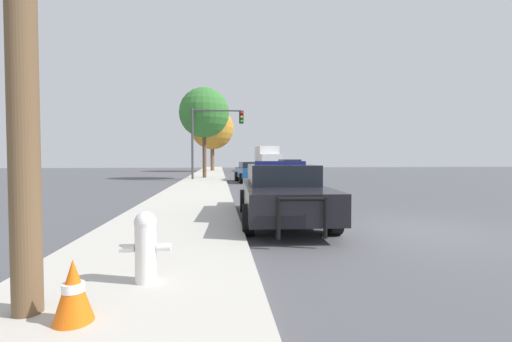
{
  "coord_description": "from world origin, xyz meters",
  "views": [
    {
      "loc": [
        -4.08,
        -6.99,
        1.56
      ],
      "look_at": [
        -1.97,
        12.45,
        0.87
      ],
      "focal_mm": 24.0,
      "sensor_mm": 36.0,
      "label": 1
    }
  ],
  "objects_px": {
    "police_car": "(281,191)",
    "box_truck": "(267,158)",
    "traffic_light": "(213,129)",
    "car_background_oncoming": "(290,168)",
    "tree_sidewalk_far": "(212,128)",
    "tree_sidewalk_mid": "(204,113)",
    "fire_hydrant": "(146,244)",
    "car_background_midblock": "(251,171)",
    "traffic_cone": "(73,290)"
  },
  "relations": [
    {
      "from": "box_truck",
      "to": "car_background_oncoming",
      "type": "bearing_deg",
      "value": 89.25
    },
    {
      "from": "box_truck",
      "to": "tree_sidewalk_mid",
      "type": "bearing_deg",
      "value": 64.78
    },
    {
      "from": "tree_sidewalk_far",
      "to": "car_background_midblock",
      "type": "bearing_deg",
      "value": -81.38
    },
    {
      "from": "fire_hydrant",
      "to": "tree_sidewalk_far",
      "type": "height_order",
      "value": "tree_sidewalk_far"
    },
    {
      "from": "car_background_oncoming",
      "to": "box_truck",
      "type": "distance_m",
      "value": 13.15
    },
    {
      "from": "car_background_oncoming",
      "to": "tree_sidewalk_mid",
      "type": "height_order",
      "value": "tree_sidewalk_mid"
    },
    {
      "from": "box_truck",
      "to": "tree_sidewalk_far",
      "type": "height_order",
      "value": "tree_sidewalk_far"
    },
    {
      "from": "traffic_cone",
      "to": "police_car",
      "type": "bearing_deg",
      "value": 62.25
    },
    {
      "from": "police_car",
      "to": "traffic_light",
      "type": "distance_m",
      "value": 16.37
    },
    {
      "from": "police_car",
      "to": "traffic_cone",
      "type": "bearing_deg",
      "value": 65.05
    },
    {
      "from": "traffic_light",
      "to": "car_background_midblock",
      "type": "relative_size",
      "value": 1.22
    },
    {
      "from": "traffic_light",
      "to": "car_background_midblock",
      "type": "height_order",
      "value": "traffic_light"
    },
    {
      "from": "fire_hydrant",
      "to": "car_background_midblock",
      "type": "bearing_deg",
      "value": 80.97
    },
    {
      "from": "police_car",
      "to": "traffic_light",
      "type": "bearing_deg",
      "value": -80.27
    },
    {
      "from": "car_background_midblock",
      "to": "tree_sidewalk_far",
      "type": "bearing_deg",
      "value": 94.87
    },
    {
      "from": "tree_sidewalk_mid",
      "to": "tree_sidewalk_far",
      "type": "relative_size",
      "value": 0.87
    },
    {
      "from": "car_background_midblock",
      "to": "tree_sidewalk_far",
      "type": "height_order",
      "value": "tree_sidewalk_far"
    },
    {
      "from": "car_background_oncoming",
      "to": "tree_sidewalk_mid",
      "type": "distance_m",
      "value": 9.07
    },
    {
      "from": "police_car",
      "to": "fire_hydrant",
      "type": "relative_size",
      "value": 6.52
    },
    {
      "from": "police_car",
      "to": "box_truck",
      "type": "distance_m",
      "value": 34.61
    },
    {
      "from": "traffic_light",
      "to": "car_background_oncoming",
      "type": "xyz_separation_m",
      "value": [
        6.62,
        5.19,
        -2.88
      ]
    },
    {
      "from": "police_car",
      "to": "traffic_cone",
      "type": "relative_size",
      "value": 9.66
    },
    {
      "from": "box_truck",
      "to": "tree_sidewalk_far",
      "type": "bearing_deg",
      "value": 0.78
    },
    {
      "from": "car_background_midblock",
      "to": "tree_sidewalk_far",
      "type": "distance_m",
      "value": 20.3
    },
    {
      "from": "police_car",
      "to": "fire_hydrant",
      "type": "xyz_separation_m",
      "value": [
        -2.4,
        -4.44,
        -0.18
      ]
    },
    {
      "from": "tree_sidewalk_far",
      "to": "police_car",
      "type": "bearing_deg",
      "value": -86.04
    },
    {
      "from": "traffic_cone",
      "to": "tree_sidewalk_mid",
      "type": "bearing_deg",
      "value": 89.59
    },
    {
      "from": "car_background_midblock",
      "to": "box_truck",
      "type": "height_order",
      "value": "box_truck"
    },
    {
      "from": "police_car",
      "to": "box_truck",
      "type": "xyz_separation_m",
      "value": [
        4.54,
        34.3,
        0.92
      ]
    },
    {
      "from": "fire_hydrant",
      "to": "car_background_midblock",
      "type": "height_order",
      "value": "car_background_midblock"
    },
    {
      "from": "police_car",
      "to": "tree_sidewalk_mid",
      "type": "distance_m",
      "value": 18.72
    },
    {
      "from": "fire_hydrant",
      "to": "tree_sidewalk_far",
      "type": "distance_m",
      "value": 38.78
    },
    {
      "from": "traffic_light",
      "to": "tree_sidewalk_far",
      "type": "xyz_separation_m",
      "value": [
        -0.41,
        18.05,
        1.67
      ]
    },
    {
      "from": "fire_hydrant",
      "to": "car_background_oncoming",
      "type": "xyz_separation_m",
      "value": [
        7.08,
        25.62,
        0.23
      ]
    },
    {
      "from": "traffic_light",
      "to": "tree_sidewalk_far",
      "type": "distance_m",
      "value": 18.13
    },
    {
      "from": "fire_hydrant",
      "to": "box_truck",
      "type": "xyz_separation_m",
      "value": [
        6.94,
        38.74,
        1.11
      ]
    },
    {
      "from": "tree_sidewalk_far",
      "to": "car_background_oncoming",
      "type": "bearing_deg",
      "value": -61.32
    },
    {
      "from": "car_background_midblock",
      "to": "car_background_oncoming",
      "type": "bearing_deg",
      "value": 54.86
    },
    {
      "from": "tree_sidewalk_mid",
      "to": "tree_sidewalk_far",
      "type": "bearing_deg",
      "value": 88.92
    },
    {
      "from": "box_truck",
      "to": "tree_sidewalk_far",
      "type": "xyz_separation_m",
      "value": [
        -6.89,
        -0.26,
        3.68
      ]
    },
    {
      "from": "tree_sidewalk_far",
      "to": "traffic_cone",
      "type": "xyz_separation_m",
      "value": [
        -0.47,
        -39.42,
        -4.94
      ]
    },
    {
      "from": "car_background_midblock",
      "to": "traffic_light",
      "type": "bearing_deg",
      "value": 145.89
    },
    {
      "from": "police_car",
      "to": "tree_sidewalk_far",
      "type": "xyz_separation_m",
      "value": [
        -2.36,
        34.04,
        4.6
      ]
    },
    {
      "from": "fire_hydrant",
      "to": "traffic_light",
      "type": "height_order",
      "value": "traffic_light"
    },
    {
      "from": "fire_hydrant",
      "to": "police_car",
      "type": "bearing_deg",
      "value": 61.57
    },
    {
      "from": "fire_hydrant",
      "to": "tree_sidewalk_mid",
      "type": "distance_m",
      "value": 22.91
    },
    {
      "from": "car_background_oncoming",
      "to": "tree_sidewalk_far",
      "type": "distance_m",
      "value": 15.35
    },
    {
      "from": "box_truck",
      "to": "tree_sidewalk_mid",
      "type": "height_order",
      "value": "tree_sidewalk_mid"
    },
    {
      "from": "tree_sidewalk_mid",
      "to": "traffic_cone",
      "type": "xyz_separation_m",
      "value": [
        -0.17,
        -23.39,
        -4.67
      ]
    },
    {
      "from": "fire_hydrant",
      "to": "traffic_cone",
      "type": "xyz_separation_m",
      "value": [
        -0.42,
        -0.93,
        -0.16
      ]
    }
  ]
}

